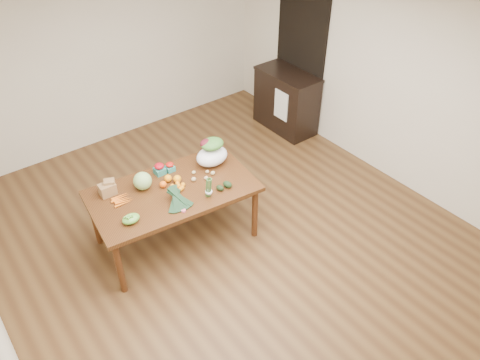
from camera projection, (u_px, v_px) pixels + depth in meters
floor at (233, 241)px, 5.54m from camera, size 6.00×6.00×0.00m
ceiling at (230, 10)px, 3.89m from camera, size 5.00×6.00×0.02m
room_walls at (232, 146)px, 4.72m from camera, size 5.02×6.02×2.70m
dining_table at (175, 215)px, 5.35m from camera, size 1.89×1.20×0.75m
doorway_dark at (300, 61)px, 7.10m from camera, size 0.02×1.00×2.10m
cabinet at (286, 101)px, 7.31m from camera, size 0.52×1.02×0.94m
dish_towel at (281, 105)px, 7.03m from camera, size 0.02×0.28×0.45m
paper_bag at (107, 188)px, 5.00m from camera, size 0.25×0.21×0.16m
cabbage at (143, 181)px, 5.07m from camera, size 0.20×0.20×0.20m
strawberry_basket_a at (160, 170)px, 5.31m from camera, size 0.13×0.13×0.11m
strawberry_basket_b at (170, 168)px, 5.36m from camera, size 0.11×0.11×0.09m
orange_a at (163, 184)px, 5.12m from camera, size 0.08×0.08×0.08m
orange_b at (168, 178)px, 5.20m from camera, size 0.09×0.09×0.09m
orange_c at (177, 179)px, 5.19m from camera, size 0.09×0.09×0.09m
mandarin_cluster at (179, 187)px, 5.09m from camera, size 0.20×0.20×0.08m
carrots at (122, 199)px, 4.96m from camera, size 0.24×0.21×0.03m
snap_pea_bag at (131, 219)px, 4.68m from camera, size 0.18×0.14×0.08m
kale_bunch at (179, 200)px, 4.85m from camera, size 0.36×0.43×0.16m
asparagus_bundle at (209, 187)px, 4.94m from camera, size 0.09×0.12×0.26m
potato_a at (194, 179)px, 5.22m from camera, size 0.06×0.05×0.05m
potato_b at (206, 178)px, 5.24m from camera, size 0.05×0.04×0.04m
potato_c at (207, 172)px, 5.34m from camera, size 0.04×0.04×0.04m
potato_d at (194, 172)px, 5.33m from camera, size 0.05×0.04×0.04m
potato_e at (213, 173)px, 5.31m from camera, size 0.05×0.05×0.05m
avocado_a at (220, 188)px, 5.08m from camera, size 0.09×0.11×0.06m
avocado_b at (227, 184)px, 5.12m from camera, size 0.10×0.13×0.07m
salad_bag at (212, 153)px, 5.41m from camera, size 0.42×0.34×0.30m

